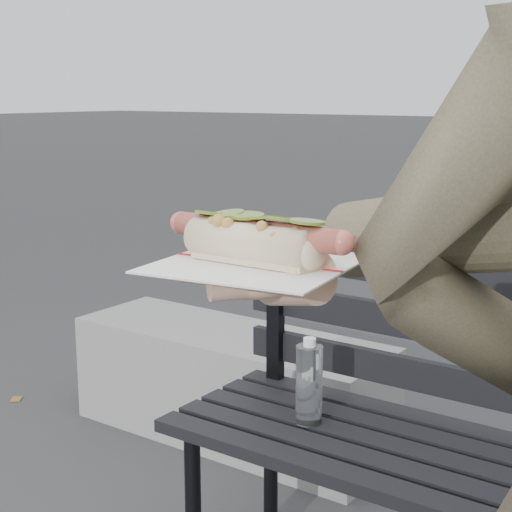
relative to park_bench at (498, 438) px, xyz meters
The scene contains 3 objects.
park_bench is the anchor object (origin of this frame).
concrete_block 1.34m from the park_bench, 153.35° to the left, with size 1.20×0.40×0.40m, color slate.
held_hotdog 1.07m from the park_bench, 76.04° to the right, with size 0.62×0.32×0.20m.
Camera 1 is at (0.58, -0.60, 1.25)m, focal length 55.00 mm.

